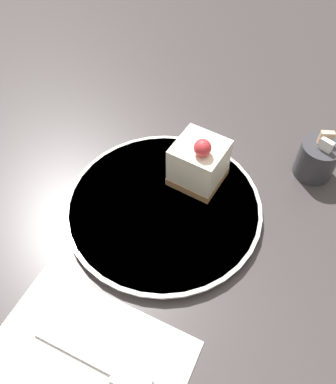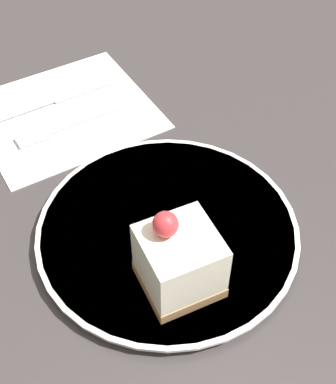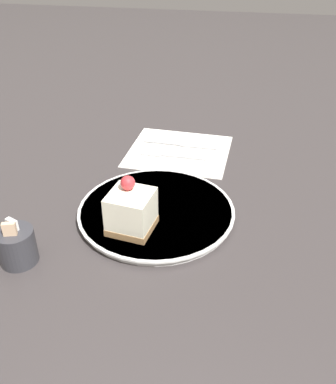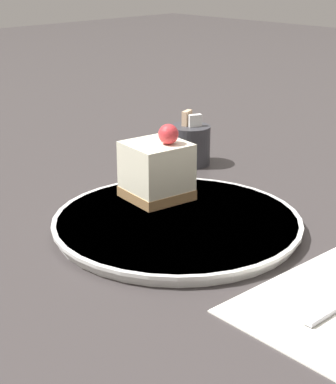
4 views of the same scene
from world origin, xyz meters
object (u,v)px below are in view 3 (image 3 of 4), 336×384
object	(u,v)px
sugar_bowl	(17,246)
knife	(187,145)
fork	(168,155)
cake_slice	(131,211)
plate	(158,212)

from	to	relation	value
sugar_bowl	knife	bearing A→B (deg)	-24.66
knife	sugar_bowl	bearing A→B (deg)	157.43
fork	cake_slice	bearing A→B (deg)	-179.75
plate	fork	world-z (taller)	plate
plate	fork	xyz separation A→B (m)	(0.23, 0.02, -0.00)
knife	sugar_bowl	world-z (taller)	sugar_bowl
fork	sugar_bowl	xyz separation A→B (m)	(-0.39, 0.17, 0.03)
cake_slice	sugar_bowl	xyz separation A→B (m)	(-0.10, 0.16, -0.02)
plate	cake_slice	distance (m)	0.08
knife	sugar_bowl	distance (m)	0.49
plate	fork	bearing A→B (deg)	5.84
fork	sugar_bowl	bearing A→B (deg)	158.37
plate	sugar_bowl	size ratio (longest dim) A/B	3.55
plate	cake_slice	xyz separation A→B (m)	(-0.06, 0.03, 0.04)
cake_slice	plate	bearing A→B (deg)	-18.51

